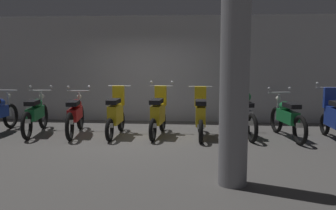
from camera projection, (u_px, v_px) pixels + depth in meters
The scene contains 11 objects.
ground_plane at pixel (136, 138), 8.76m from camera, with size 80.00×80.00×0.00m, color #565451.
back_wall at pixel (149, 69), 10.91m from camera, with size 17.03×0.30×3.03m, color #ADADB2.
motorbike_slot_2 at pixel (36, 114), 9.14m from camera, with size 0.59×1.95×1.15m.
motorbike_slot_3 at pixel (75, 115), 9.03m from camera, with size 0.59×1.95×1.15m.
motorbike_slot_4 at pixel (116, 114), 8.89m from camera, with size 0.56×1.68×1.18m.
motorbike_slot_5 at pixel (158, 114), 8.88m from camera, with size 0.59×1.68×1.29m.
motorbike_slot_6 at pixel (200, 115), 8.73m from camera, with size 0.56×1.68×1.18m.
motorbike_slot_7 at pixel (243, 114), 8.87m from camera, with size 0.64×1.93×1.15m.
motorbike_slot_8 at pixel (287, 117), 8.64m from camera, with size 0.61×1.93×1.15m.
motorbike_slot_9 at pixel (334, 117), 8.45m from camera, with size 0.59×1.68×1.29m.
support_pillar at pixel (234, 84), 5.42m from camera, with size 0.43×0.43×3.03m, color gray.
Camera 1 is at (1.44, -8.48, 1.94)m, focal length 40.02 mm.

